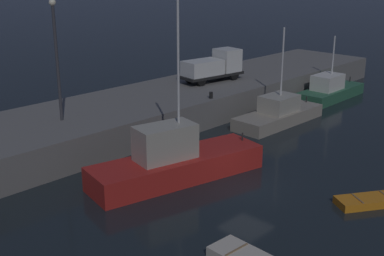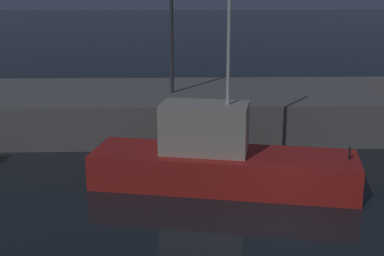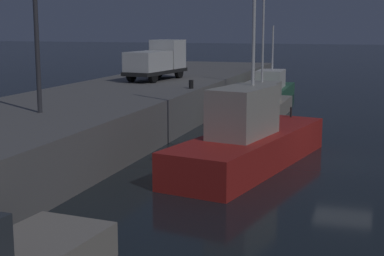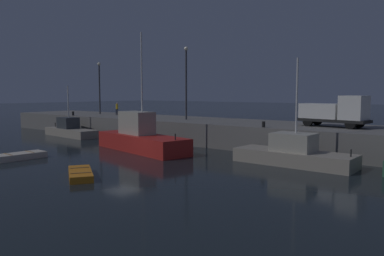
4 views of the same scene
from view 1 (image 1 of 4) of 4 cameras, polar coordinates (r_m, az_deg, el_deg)
ground_plane at (r=29.43m, az=6.18°, el=-6.68°), size 320.00×320.00×0.00m
pier_quay at (r=37.98m, az=-9.62°, el=0.69°), size 64.40×8.77×2.21m
fishing_trawler_red at (r=49.68m, az=15.09°, el=4.10°), size 8.10×2.80×5.87m
fishing_boat_blue at (r=30.02m, az=-1.94°, el=-3.77°), size 11.06×5.12×10.31m
fishing_trawler_green at (r=41.15m, az=9.61°, el=1.60°), size 8.56×2.87×7.55m
rowboat_white_mid at (r=28.93m, az=19.32°, el=-7.65°), size 3.87×3.15×0.46m
lamp_post_east at (r=34.15m, az=-14.86°, el=8.25°), size 0.44×0.44×7.86m
utility_truck at (r=45.28m, az=2.44°, el=6.89°), size 6.09×2.74×2.69m
bollard_central at (r=39.54m, az=2.13°, el=3.67°), size 0.28×0.28×0.50m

